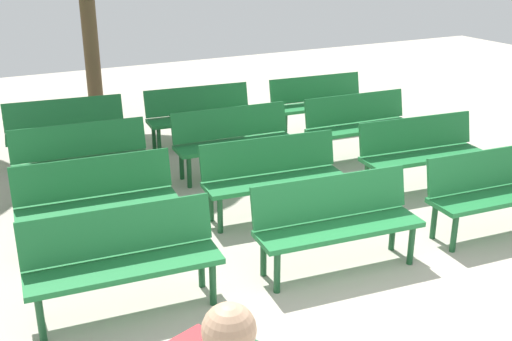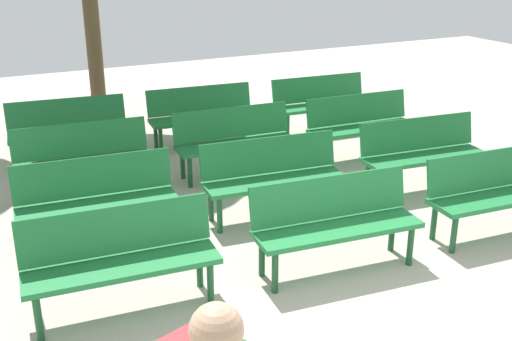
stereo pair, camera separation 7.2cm
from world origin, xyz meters
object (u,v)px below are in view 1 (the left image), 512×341
object	(u,v)px
bench_r3_c2	(319,100)
bench_r0_c0	(123,255)
bench_r1_c0	(97,196)
bench_r2_c2	(359,122)
bench_r0_c1	(336,218)
bench_r2_c1	(234,137)
bench_r3_c1	(200,113)
bench_r0_c2	(496,187)
bench_r1_c2	(421,149)
bench_r3_c0	(66,127)
bench_r1_c1	(273,173)
bench_r2_c0	(81,156)

from	to	relation	value
bench_r3_c2	bench_r0_c0	bearing A→B (deg)	-135.48
bench_r1_c0	bench_r2_c2	bearing A→B (deg)	19.01
bench_r0_c1	bench_r2_c1	xyz separation A→B (m)	(0.20, 2.69, 0.00)
bench_r2_c2	bench_r3_c1	bearing A→B (deg)	144.12
bench_r0_c2	bench_r3_c2	bearing A→B (deg)	90.16
bench_r1_c2	bench_r3_c0	bearing A→B (deg)	147.53
bench_r0_c1	bench_r1_c1	distance (m)	1.32
bench_r2_c2	bench_r1_c1	bearing A→B (deg)	-146.27
bench_r0_c2	bench_r2_c0	distance (m)	4.72
bench_r1_c2	bench_r3_c0	xyz separation A→B (m)	(-3.73, 2.94, 0.00)
bench_r1_c2	bench_r2_c0	distance (m)	4.14
bench_r1_c1	bench_r3_c2	size ratio (longest dim) A/B	1.01
bench_r2_c2	bench_r2_c0	bearing A→B (deg)	178.57
bench_r0_c2	bench_r1_c1	xyz separation A→B (m)	(-1.90, 1.44, 0.00)
bench_r2_c0	bench_r2_c1	xyz separation A→B (m)	(1.94, -0.15, 0.00)
bench_r3_c1	bench_r3_c2	size ratio (longest dim) A/B	1.00
bench_r1_c0	bench_r3_c2	size ratio (longest dim) A/B	1.00
bench_r0_c1	bench_r2_c1	size ratio (longest dim) A/B	1.01
bench_r3_c1	bench_r1_c1	bearing A→B (deg)	-90.09
bench_r0_c0	bench_r1_c0	bearing A→B (deg)	90.21
bench_r0_c0	bench_r0_c2	distance (m)	3.93
bench_r2_c1	bench_r2_c2	size ratio (longest dim) A/B	1.00
bench_r3_c2	bench_r1_c1	bearing A→B (deg)	-127.39
bench_r2_c1	bench_r1_c1	bearing A→B (deg)	-93.53
bench_r0_c0	bench_r0_c2	world-z (taller)	same
bench_r1_c2	bench_r1_c1	bearing A→B (deg)	-177.27
bench_r3_c0	bench_r1_c1	bearing A→B (deg)	-53.09
bench_r2_c0	bench_r3_c2	bearing A→B (deg)	18.81
bench_r0_c2	bench_r1_c2	bearing A→B (deg)	89.20
bench_r0_c2	bench_r1_c2	size ratio (longest dim) A/B	1.00
bench_r0_c0	bench_r3_c0	world-z (taller)	same
bench_r2_c2	bench_r1_c0	bearing A→B (deg)	-162.83
bench_r0_c2	bench_r2_c2	distance (m)	2.67
bench_r1_c1	bench_r3_c1	xyz separation A→B (m)	(0.23, 2.70, 0.00)
bench_r3_c1	bench_r1_c2	bearing A→B (deg)	-52.56
bench_r1_c1	bench_r2_c2	world-z (taller)	same
bench_r2_c1	bench_r2_c2	bearing A→B (deg)	-1.14
bench_r0_c1	bench_r3_c1	world-z (taller)	same
bench_r1_c1	bench_r2_c0	world-z (taller)	same
bench_r0_c1	bench_r2_c1	bearing A→B (deg)	91.31
bench_r0_c2	bench_r2_c2	xyz separation A→B (m)	(0.16, 2.66, 0.00)
bench_r1_c1	bench_r2_c0	xyz separation A→B (m)	(-1.78, 1.52, 0.00)
bench_r0_c2	bench_r2_c0	xyz separation A→B (m)	(-3.68, 2.96, 0.00)
bench_r2_c1	bench_r2_c0	bearing A→B (deg)	178.90
bench_r0_c0	bench_r3_c1	world-z (taller)	same
bench_r2_c1	bench_r3_c1	size ratio (longest dim) A/B	0.99
bench_r0_c1	bench_r3_c1	size ratio (longest dim) A/B	1.00
bench_r2_c1	bench_r2_c2	distance (m)	1.90
bench_r1_c2	bench_r3_c1	size ratio (longest dim) A/B	1.00
bench_r1_c1	bench_r2_c2	size ratio (longest dim) A/B	1.01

